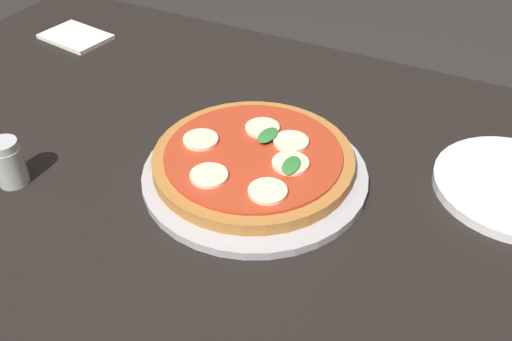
% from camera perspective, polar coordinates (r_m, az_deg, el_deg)
% --- Properties ---
extents(dining_table, '(1.27, 0.84, 0.71)m').
position_cam_1_polar(dining_table, '(0.89, -5.03, -4.22)').
color(dining_table, black).
rests_on(dining_table, ground_plane).
extents(serving_tray, '(0.31, 0.31, 0.01)m').
position_cam_1_polar(serving_tray, '(0.79, 0.00, -0.23)').
color(serving_tray, '#B2B2B7').
rests_on(serving_tray, dining_table).
extents(pizza, '(0.28, 0.28, 0.03)m').
position_cam_1_polar(pizza, '(0.79, -0.27, 1.17)').
color(pizza, '#B27033').
rests_on(pizza, serving_tray).
extents(napkin, '(0.14, 0.11, 0.01)m').
position_cam_1_polar(napkin, '(1.22, -17.65, 12.68)').
color(napkin, white).
rests_on(napkin, dining_table).
extents(pepper_shaker, '(0.04, 0.04, 0.07)m').
position_cam_1_polar(pepper_shaker, '(0.83, -23.61, 0.73)').
color(pepper_shaker, '#B2B7AD').
rests_on(pepper_shaker, dining_table).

